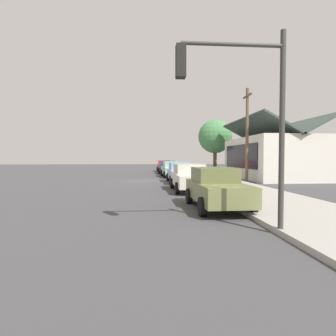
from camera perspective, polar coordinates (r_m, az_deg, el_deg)
name	(u,v)px	position (r m, az deg, el deg)	size (l,w,h in m)	color
ground_plane	(144,181)	(23.73, -4.82, -2.67)	(120.00, 120.00, 0.00)	#424244
sidewalk_curb	(210,180)	(24.34, 8.49, -2.37)	(60.00, 4.20, 0.16)	#A3A099
car_cherry	(164,166)	(39.41, -0.78, 0.45)	(4.64, 2.06, 1.59)	red
car_navy	(168,167)	(33.67, -0.04, 0.16)	(4.80, 2.21, 1.59)	navy
car_seafoam	(171,169)	(28.43, 0.71, -0.22)	(4.59, 2.05, 1.59)	#9ED1BC
car_skyblue	(180,172)	(22.28, 2.49, -0.87)	(4.78, 2.01, 1.59)	#8CB7E0
car_ivory	(190,177)	(16.78, 4.45, -1.87)	(4.77, 2.10, 1.59)	silver
car_olive	(216,188)	(11.11, 9.81, -3.97)	(4.33, 2.00, 1.59)	olive
storefront_building	(272,157)	(28.08, 20.47, 2.15)	(10.95, 6.45, 5.59)	silver
shade_tree	(215,137)	(34.67, 9.59, 6.32)	(4.08, 4.08, 6.59)	brown
traffic_light_main	(242,98)	(7.45, 14.78, 13.68)	(0.37, 2.79, 5.20)	#383833
utility_pole_wooden	(247,133)	(23.34, 15.84, 6.83)	(1.80, 0.24, 7.50)	brown
fire_hydrant_red	(185,172)	(29.19, 3.51, -0.78)	(0.22, 0.22, 0.71)	red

